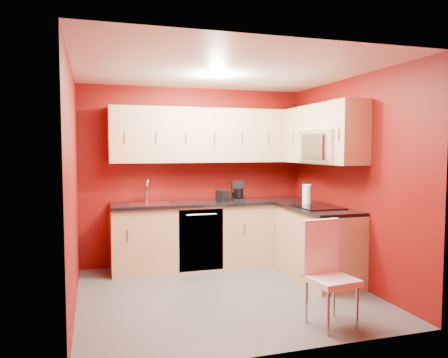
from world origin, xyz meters
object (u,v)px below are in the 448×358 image
microwave (328,147)px  napkin_holder (223,196)px  coffee_maker (238,191)px  dining_chair (332,274)px  sink (148,201)px  paper_towel (307,195)px

microwave → napkin_holder: 1.59m
coffee_maker → dining_chair: coffee_maker is taller
sink → napkin_holder: size_ratio=3.41×
dining_chair → coffee_maker: bearing=86.8°
microwave → coffee_maker: microwave is taller
sink → napkin_holder: bearing=-2.0°
dining_chair → microwave: bearing=55.7°
paper_towel → sink: bearing=160.2°
microwave → paper_towel: size_ratio=2.89×
paper_towel → coffee_maker: bearing=135.5°
coffee_maker → microwave: bearing=-43.1°
microwave → dining_chair: microwave is taller
microwave → sink: (-2.09, 1.00, -0.72)m
microwave → napkin_holder: size_ratio=4.98×
microwave → sink: size_ratio=1.46×
microwave → coffee_maker: bearing=130.1°
sink → dining_chair: bearing=-59.3°
microwave → sink: 2.43m
dining_chair → napkin_holder: bearing=92.6°
microwave → sink: bearing=154.4°
sink → coffee_maker: size_ratio=1.93×
sink → coffee_maker: bearing=-0.5°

